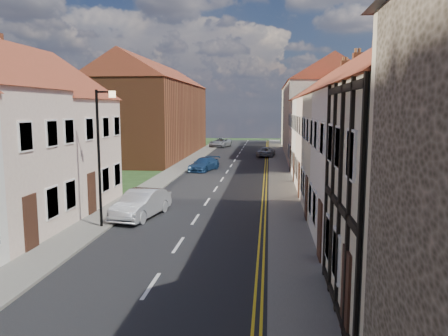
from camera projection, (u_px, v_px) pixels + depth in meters
name	position (u px, v px, depth m)	size (l,w,h in m)	color
road	(216.00, 189.00, 28.92)	(7.00, 90.00, 0.02)	black
pavement_left	(151.00, 187.00, 29.36)	(1.80, 90.00, 0.12)	gray
pavement_right	(282.00, 190.00, 28.47)	(1.80, 90.00, 0.12)	gray
cottage_r_white_near	(432.00, 132.00, 15.64)	(8.30, 6.00, 9.00)	silver
cottage_r_cream_mid	(391.00, 126.00, 20.96)	(8.30, 5.20, 9.00)	beige
cottage_r_pink	(366.00, 123.00, 26.28)	(8.30, 6.00, 9.00)	beige
cottage_r_white_far	(350.00, 120.00, 31.60)	(8.30, 5.20, 9.00)	silver
cottage_r_cream_far	(338.00, 118.00, 36.93)	(8.30, 6.00, 9.00)	beige
cottage_l_pink	(28.00, 126.00, 23.21)	(8.30, 6.30, 8.80)	beige
block_right_far	(318.00, 109.00, 51.90)	(8.30, 24.20, 10.50)	beige
block_left_far	(155.00, 109.00, 48.86)	(8.30, 24.20, 10.50)	brown
lamppost	(101.00, 150.00, 18.98)	(0.88, 0.15, 6.00)	black
car_mid	(141.00, 204.00, 21.36)	(1.45, 4.15, 1.37)	#B4B6BD
car_far	(204.00, 164.00, 37.44)	(1.59, 3.90, 1.13)	navy
car_distant	(220.00, 142.00, 60.28)	(2.16, 4.68, 1.30)	#A7AAAE
car_distant_b	(266.00, 152.00, 48.24)	(1.78, 3.87, 1.08)	#989A9F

